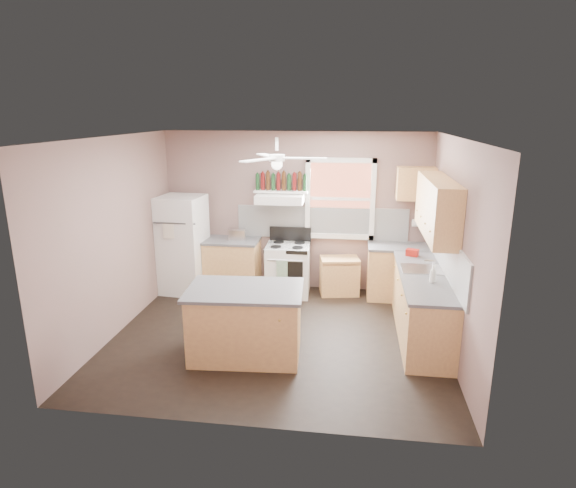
# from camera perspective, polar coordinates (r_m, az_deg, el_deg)

# --- Properties ---
(floor) EXTENTS (4.50, 4.50, 0.00)m
(floor) POSITION_cam_1_polar(r_m,az_deg,el_deg) (6.80, -1.20, -10.86)
(floor) COLOR black
(floor) RESTS_ON ground
(ceiling) EXTENTS (4.50, 4.50, 0.00)m
(ceiling) POSITION_cam_1_polar(r_m,az_deg,el_deg) (6.10, -1.35, 12.51)
(ceiling) COLOR white
(ceiling) RESTS_ON ground
(wall_back) EXTENTS (4.50, 0.05, 2.70)m
(wall_back) POSITION_cam_1_polar(r_m,az_deg,el_deg) (8.27, 0.94, 3.86)
(wall_back) COLOR #7A5E58
(wall_back) RESTS_ON ground
(wall_right) EXTENTS (0.05, 4.00, 2.70)m
(wall_right) POSITION_cam_1_polar(r_m,az_deg,el_deg) (6.38, 19.36, -0.55)
(wall_right) COLOR #7A5E58
(wall_right) RESTS_ON ground
(wall_left) EXTENTS (0.05, 4.00, 2.70)m
(wall_left) POSITION_cam_1_polar(r_m,az_deg,el_deg) (7.03, -19.90, 0.84)
(wall_left) COLOR #7A5E58
(wall_left) RESTS_ON ground
(backsplash_back) EXTENTS (2.90, 0.03, 0.55)m
(backsplash_back) POSITION_cam_1_polar(r_m,az_deg,el_deg) (8.23, 4.02, 2.51)
(backsplash_back) COLOR white
(backsplash_back) RESTS_ON wall_back
(backsplash_right) EXTENTS (0.03, 2.60, 0.55)m
(backsplash_right) POSITION_cam_1_polar(r_m,az_deg,el_deg) (6.70, 18.41, -1.28)
(backsplash_right) COLOR white
(backsplash_right) RESTS_ON wall_right
(window_view) EXTENTS (1.00, 0.02, 1.20)m
(window_view) POSITION_cam_1_polar(r_m,az_deg,el_deg) (8.12, 6.19, 5.36)
(window_view) COLOR brown
(window_view) RESTS_ON wall_back
(window_frame) EXTENTS (1.16, 0.07, 1.36)m
(window_frame) POSITION_cam_1_polar(r_m,az_deg,el_deg) (8.10, 6.19, 5.32)
(window_frame) COLOR white
(window_frame) RESTS_ON wall_back
(refrigerator) EXTENTS (0.76, 0.75, 1.66)m
(refrigerator) POSITION_cam_1_polar(r_m,az_deg,el_deg) (8.34, -12.31, -0.07)
(refrigerator) COLOR white
(refrigerator) RESTS_ON floor
(base_cabinet_left) EXTENTS (0.90, 0.60, 0.86)m
(base_cabinet_left) POSITION_cam_1_polar(r_m,az_deg,el_deg) (8.38, -6.58, -2.58)
(base_cabinet_left) COLOR #B8814C
(base_cabinet_left) RESTS_ON floor
(counter_left) EXTENTS (0.92, 0.62, 0.04)m
(counter_left) POSITION_cam_1_polar(r_m,az_deg,el_deg) (8.26, -6.67, 0.39)
(counter_left) COLOR #4D4D4F
(counter_left) RESTS_ON base_cabinet_left
(toaster) EXTENTS (0.29, 0.19, 0.18)m
(toaster) POSITION_cam_1_polar(r_m,az_deg,el_deg) (8.20, -6.05, 1.10)
(toaster) COLOR silver
(toaster) RESTS_ON counter_left
(stove) EXTENTS (0.74, 0.67, 0.86)m
(stove) POSITION_cam_1_polar(r_m,az_deg,el_deg) (8.13, -0.00, -3.06)
(stove) COLOR white
(stove) RESTS_ON floor
(range_hood) EXTENTS (0.78, 0.50, 0.14)m
(range_hood) POSITION_cam_1_polar(r_m,az_deg,el_deg) (7.98, -0.94, 5.41)
(range_hood) COLOR white
(range_hood) RESTS_ON wall_back
(bottle_shelf) EXTENTS (0.90, 0.26, 0.03)m
(bottle_shelf) POSITION_cam_1_polar(r_m,az_deg,el_deg) (8.08, -0.81, 6.25)
(bottle_shelf) COLOR white
(bottle_shelf) RESTS_ON range_hood
(cart) EXTENTS (0.70, 0.53, 0.63)m
(cart) POSITION_cam_1_polar(r_m,az_deg,el_deg) (8.22, 6.10, -3.77)
(cart) COLOR #B8814C
(cart) RESTS_ON floor
(base_cabinet_corner) EXTENTS (1.00, 0.60, 0.86)m
(base_cabinet_corner) POSITION_cam_1_polar(r_m,az_deg,el_deg) (8.17, 12.92, -3.37)
(base_cabinet_corner) COLOR #B8814C
(base_cabinet_corner) RESTS_ON floor
(base_cabinet_right) EXTENTS (0.60, 2.20, 0.86)m
(base_cabinet_right) POSITION_cam_1_polar(r_m,az_deg,el_deg) (6.89, 15.54, -7.14)
(base_cabinet_right) COLOR #B8814C
(base_cabinet_right) RESTS_ON floor
(counter_corner) EXTENTS (1.02, 0.62, 0.04)m
(counter_corner) POSITION_cam_1_polar(r_m,az_deg,el_deg) (8.04, 13.11, -0.33)
(counter_corner) COLOR #4D4D4F
(counter_corner) RESTS_ON base_cabinet_corner
(counter_right) EXTENTS (0.62, 2.22, 0.04)m
(counter_right) POSITION_cam_1_polar(r_m,az_deg,el_deg) (6.74, 15.73, -3.60)
(counter_right) COLOR #4D4D4F
(counter_right) RESTS_ON base_cabinet_right
(sink) EXTENTS (0.55, 0.45, 0.03)m
(sink) POSITION_cam_1_polar(r_m,az_deg,el_deg) (6.92, 15.53, -2.95)
(sink) COLOR silver
(sink) RESTS_ON counter_right
(faucet) EXTENTS (0.03, 0.03, 0.14)m
(faucet) POSITION_cam_1_polar(r_m,az_deg,el_deg) (6.92, 16.88, -2.40)
(faucet) COLOR silver
(faucet) RESTS_ON sink
(upper_cabinet_right) EXTENTS (0.33, 1.80, 0.76)m
(upper_cabinet_right) POSITION_cam_1_polar(r_m,az_deg,el_deg) (6.72, 17.25, 4.20)
(upper_cabinet_right) COLOR #B8814C
(upper_cabinet_right) RESTS_ON wall_right
(upper_cabinet_corner) EXTENTS (0.60, 0.33, 0.52)m
(upper_cabinet_corner) POSITION_cam_1_polar(r_m,az_deg,el_deg) (7.98, 14.92, 6.93)
(upper_cabinet_corner) COLOR #B8814C
(upper_cabinet_corner) RESTS_ON wall_back
(paper_towel) EXTENTS (0.26, 0.12, 0.12)m
(paper_towel) POSITION_cam_1_polar(r_m,az_deg,el_deg) (8.15, 15.42, 2.40)
(paper_towel) COLOR white
(paper_towel) RESTS_ON wall_back
(island) EXTENTS (1.40, 0.94, 0.86)m
(island) POSITION_cam_1_polar(r_m,az_deg,el_deg) (6.16, -5.03, -9.38)
(island) COLOR #B8814C
(island) RESTS_ON floor
(island_top) EXTENTS (1.49, 1.03, 0.04)m
(island_top) POSITION_cam_1_polar(r_m,az_deg,el_deg) (5.99, -5.13, -5.47)
(island_top) COLOR #4D4D4F
(island_top) RESTS_ON island
(ceiling_fan_hub) EXTENTS (0.20, 0.20, 0.08)m
(ceiling_fan_hub) POSITION_cam_1_polar(r_m,az_deg,el_deg) (6.12, -1.33, 10.17)
(ceiling_fan_hub) COLOR white
(ceiling_fan_hub) RESTS_ON ceiling
(soap_bottle) EXTENTS (0.12, 0.12, 0.23)m
(soap_bottle) POSITION_cam_1_polar(r_m,az_deg,el_deg) (6.40, 16.81, -3.42)
(soap_bottle) COLOR silver
(soap_bottle) RESTS_ON counter_right
(red_caddy) EXTENTS (0.21, 0.18, 0.10)m
(red_caddy) POSITION_cam_1_polar(r_m,az_deg,el_deg) (7.51, 14.52, -0.99)
(red_caddy) COLOR #A6160E
(red_caddy) RESTS_ON counter_right
(wine_bottles) EXTENTS (0.86, 0.06, 0.31)m
(wine_bottles) POSITION_cam_1_polar(r_m,az_deg,el_deg) (8.06, -0.81, 7.37)
(wine_bottles) COLOR #143819
(wine_bottles) RESTS_ON bottle_shelf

